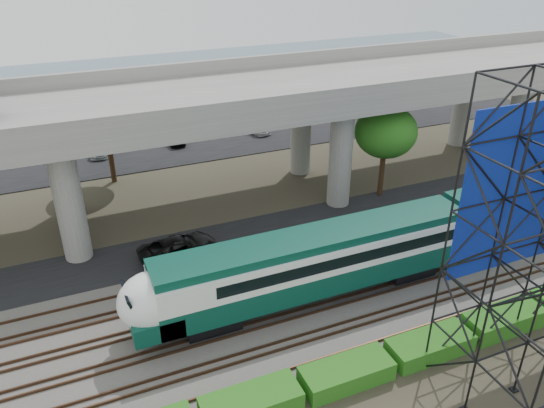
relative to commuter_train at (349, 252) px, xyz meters
name	(u,v)px	position (x,y,z in m)	size (l,w,h in m)	color
ground	(291,332)	(-4.65, -2.00, -2.88)	(140.00, 140.00, 0.00)	#474233
ballast_bed	(276,310)	(-4.65, 0.00, -2.78)	(90.00, 12.00, 0.20)	slate
service_road	(229,240)	(-4.65, 8.50, -2.84)	(90.00, 5.00, 0.08)	black
parking_lot	(158,136)	(-4.65, 32.00, -2.84)	(90.00, 18.00, 0.08)	black
harbor_water	(124,86)	(-4.65, 54.00, -2.87)	(140.00, 40.00, 0.03)	#466474
rail_tracks	(276,307)	(-4.65, 0.00, -2.60)	(90.00, 9.52, 0.16)	#472D1E
commuter_train	(349,252)	(0.00, 0.00, 0.00)	(29.30, 3.06, 4.30)	black
overpass	(181,111)	(-6.06, 14.00, 5.33)	(80.00, 12.00, 12.40)	#9E9B93
hedge_strip	(347,373)	(-3.65, -6.30, -2.32)	(34.60, 1.80, 1.20)	#1D6016
trees	(139,151)	(-9.32, 14.17, 2.69)	(40.94, 16.94, 7.69)	#382314
suv	(178,247)	(-8.45, 7.76, -2.06)	(2.45, 5.32, 1.48)	black
parked_cars	(169,129)	(-3.38, 31.67, -2.17)	(40.01, 9.77, 1.31)	white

